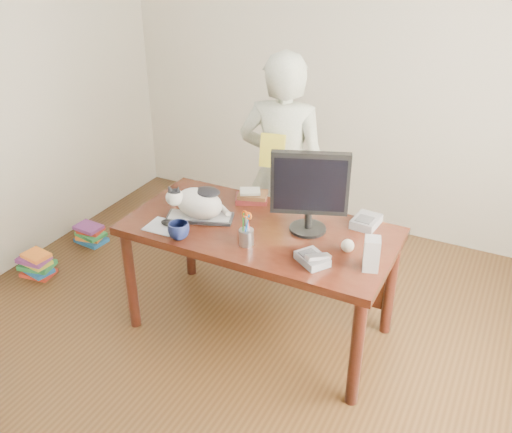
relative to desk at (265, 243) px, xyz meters
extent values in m
plane|color=black|center=(0.00, -0.68, -0.60)|extent=(4.50, 4.50, 0.00)
plane|color=white|center=(0.00, 1.57, 0.75)|extent=(4.00, 0.00, 4.00)
cube|color=black|center=(0.00, -0.08, 0.12)|extent=(1.60, 0.80, 0.05)
cylinder|color=black|center=(-0.74, -0.42, -0.25)|extent=(0.07, 0.07, 0.70)
cylinder|color=black|center=(0.74, -0.42, -0.25)|extent=(0.07, 0.07, 0.70)
cylinder|color=black|center=(-0.74, 0.26, -0.25)|extent=(0.07, 0.07, 0.70)
cylinder|color=black|center=(0.74, 0.26, -0.25)|extent=(0.07, 0.07, 0.70)
cube|color=black|center=(0.00, 0.28, -0.20)|extent=(1.45, 0.03, 0.50)
cube|color=black|center=(-0.37, -0.15, 0.16)|extent=(0.43, 0.28, 0.02)
cube|color=silver|center=(-0.37, -0.15, 0.17)|extent=(0.39, 0.25, 0.00)
ellipsoid|color=white|center=(-0.37, -0.15, 0.25)|extent=(0.35, 0.28, 0.19)
ellipsoid|color=white|center=(-0.50, -0.21, 0.29)|extent=(0.14, 0.14, 0.10)
ellipsoid|color=black|center=(-0.50, -0.21, 0.33)|extent=(0.10, 0.09, 0.04)
cone|color=black|center=(-0.52, -0.23, 0.35)|extent=(0.06, 0.06, 0.06)
cone|color=black|center=(-0.48, -0.21, 0.35)|extent=(0.07, 0.06, 0.06)
ellipsoid|color=black|center=(-0.32, -0.13, 0.33)|extent=(0.19, 0.18, 0.04)
cylinder|color=white|center=(-0.25, -0.05, 0.19)|extent=(0.12, 0.11, 0.04)
cylinder|color=black|center=(0.26, 0.03, 0.16)|extent=(0.28, 0.28, 0.02)
cylinder|color=black|center=(0.26, 0.03, 0.21)|extent=(0.06, 0.06, 0.10)
cube|color=black|center=(0.27, 0.01, 0.46)|extent=(0.43, 0.20, 0.37)
cube|color=black|center=(0.28, -0.02, 0.46)|extent=(0.38, 0.15, 0.31)
cylinder|color=gray|center=(0.02, -0.28, 0.19)|extent=(0.10, 0.10, 0.09)
cylinder|color=black|center=(0.00, -0.27, 0.27)|extent=(0.03, 0.03, 0.14)
cylinder|color=#0C4CAF|center=(0.03, -0.30, 0.27)|extent=(0.03, 0.03, 0.14)
cylinder|color=red|center=(0.02, -0.27, 0.27)|extent=(0.02, 0.04, 0.14)
cylinder|color=#177724|center=(0.00, -0.29, 0.27)|extent=(0.02, 0.03, 0.14)
cylinder|color=silver|center=(0.02, -0.29, 0.28)|extent=(0.01, 0.03, 0.10)
cylinder|color=silver|center=(0.03, -0.29, 0.28)|extent=(0.02, 0.02, 0.10)
torus|color=#E3520B|center=(0.01, -0.29, 0.34)|extent=(0.05, 0.03, 0.04)
torus|color=#E3520B|center=(0.04, -0.29, 0.34)|extent=(0.05, 0.03, 0.04)
cube|color=silver|center=(-0.52, -0.33, 0.15)|extent=(0.20, 0.18, 0.00)
ellipsoid|color=black|center=(-0.50, -0.31, 0.17)|extent=(0.09, 0.06, 0.04)
imported|color=black|center=(-0.36, -0.40, 0.20)|extent=(0.17, 0.17, 0.10)
cube|color=slate|center=(0.42, -0.29, 0.17)|extent=(0.21, 0.20, 0.04)
cube|color=#424245|center=(0.39, -0.28, 0.19)|extent=(0.10, 0.11, 0.01)
cube|color=silver|center=(0.46, -0.30, 0.20)|extent=(0.12, 0.15, 0.05)
cube|color=#A6A6A9|center=(0.71, -0.21, 0.24)|extent=(0.10, 0.11, 0.18)
sphere|color=silver|center=(0.55, -0.10, 0.18)|extent=(0.07, 0.07, 0.07)
cube|color=#531617|center=(-0.21, 0.21, 0.16)|extent=(0.24, 0.22, 0.03)
cube|color=brown|center=(-0.20, 0.21, 0.19)|extent=(0.22, 0.19, 0.03)
cube|color=white|center=(-0.21, 0.21, 0.22)|extent=(0.16, 0.15, 0.02)
cube|color=slate|center=(0.55, 0.23, 0.17)|extent=(0.15, 0.20, 0.05)
cube|color=#424245|center=(0.55, 0.21, 0.20)|extent=(0.10, 0.10, 0.01)
imported|color=silver|center=(-0.14, 0.55, 0.23)|extent=(0.67, 0.50, 1.66)
cube|color=gold|center=(-0.14, 0.38, 0.45)|extent=(0.17, 0.12, 0.22)
cube|color=#A32517|center=(-1.75, -0.28, -0.59)|extent=(0.25, 0.19, 0.03)
cube|color=#174F8D|center=(-1.74, -0.28, -0.56)|extent=(0.23, 0.18, 0.03)
cube|color=#237637|center=(-1.76, -0.27, -0.53)|extent=(0.27, 0.22, 0.03)
cube|color=gold|center=(-1.75, -0.28, -0.49)|extent=(0.21, 0.16, 0.03)
cube|color=#71317B|center=(-1.76, -0.29, -0.46)|extent=(0.23, 0.17, 0.03)
cube|color=orange|center=(-1.74, -0.27, -0.43)|extent=(0.21, 0.17, 0.03)
cube|color=#174F8D|center=(-1.72, 0.27, -0.59)|extent=(0.25, 0.19, 0.03)
cube|color=orange|center=(-1.73, 0.28, -0.55)|extent=(0.22, 0.19, 0.03)
cube|color=#237637|center=(-1.71, 0.27, -0.52)|extent=(0.24, 0.19, 0.03)
cube|color=#A32517|center=(-1.72, 0.28, -0.49)|extent=(0.21, 0.16, 0.03)
cube|color=#71317B|center=(-1.73, 0.27, -0.46)|extent=(0.22, 0.17, 0.03)
camera|label=1|loc=(1.31, -2.71, 1.82)|focal=40.00mm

